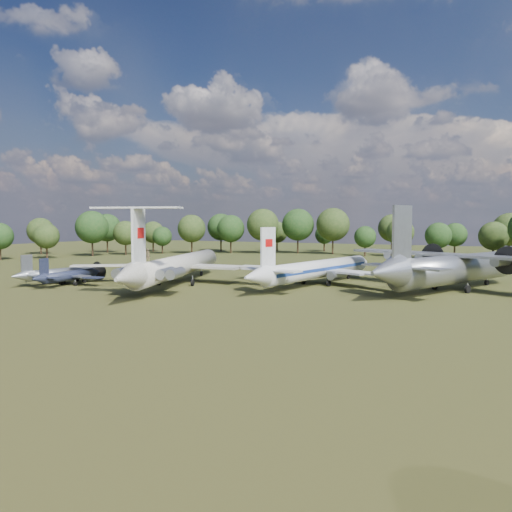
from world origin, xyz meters
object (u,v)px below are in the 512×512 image
at_px(small_prop_west, 70,278).
at_px(person_on_il62, 148,255).
at_px(an12_transport, 455,273).
at_px(small_prop_northwest, 59,276).
at_px(il62_airliner, 179,270).
at_px(tu104_jet, 319,273).

height_order(small_prop_west, person_on_il62, person_on_il62).
relative_size(an12_transport, small_prop_west, 2.57).
height_order(an12_transport, person_on_il62, person_on_il62).
relative_size(small_prop_northwest, person_on_il62, 9.38).
height_order(il62_airliner, person_on_il62, person_on_il62).
relative_size(il62_airliner, small_prop_northwest, 2.80).
relative_size(tu104_jet, an12_transport, 0.98).
xyz_separation_m(il62_airliner, small_prop_west, (-14.75, -8.37, -1.17)).
bearing_deg(small_prop_northwest, il62_airliner, 32.50).
relative_size(il62_airliner, person_on_il62, 26.31).
height_order(an12_transport, small_prop_northwest, an12_transport).
distance_m(tu104_jet, person_on_il62, 27.14).
distance_m(small_prop_northwest, person_on_il62, 22.30).
bearing_deg(tu104_jet, small_prop_northwest, -144.49).
bearing_deg(person_on_il62, il62_airliner, -91.65).
relative_size(il62_airliner, an12_transport, 1.19).
xyz_separation_m(il62_airliner, tu104_jet, (20.05, 8.87, -0.36)).
bearing_deg(il62_airliner, small_prop_west, -166.34).
relative_size(an12_transport, person_on_il62, 22.18).
distance_m(il62_airliner, an12_transport, 41.22).
bearing_deg(il62_airliner, small_prop_northwest, -172.76).
bearing_deg(small_prop_northwest, tu104_jet, 32.88).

